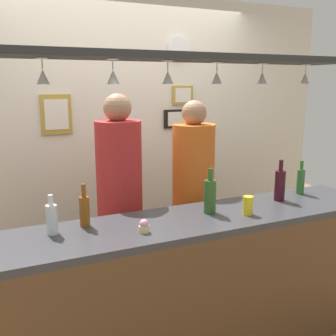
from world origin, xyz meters
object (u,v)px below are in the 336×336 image
at_px(bottle_beer_green_import, 301,181).
at_px(picture_frame_lower_pair, 178,119).
at_px(person_left_red_shirt, 119,187).
at_px(wall_clock, 179,49).
at_px(picture_frame_upper_small, 183,95).
at_px(bottle_champagne_green, 210,195).
at_px(bottle_beer_amber_tall, 84,210).
at_px(person_right_orange_shirt, 193,183).
at_px(picture_frame_caricature, 56,114).
at_px(bottle_wine_dark_red, 280,185).
at_px(cupcake, 144,226).
at_px(bottle_soda_clear, 52,218).
at_px(drink_can, 248,205).

height_order(bottle_beer_green_import, picture_frame_lower_pair, picture_frame_lower_pair).
xyz_separation_m(bottle_beer_green_import, picture_frame_lower_pair, (-0.44, 1.26, 0.39)).
xyz_separation_m(person_left_red_shirt, wall_clock, (0.85, 0.76, 1.07)).
relative_size(picture_frame_upper_small, wall_clock, 1.00).
bearing_deg(bottle_champagne_green, picture_frame_lower_pair, 72.52).
bearing_deg(bottle_beer_amber_tall, picture_frame_upper_small, 44.60).
height_order(person_right_orange_shirt, picture_frame_caricature, picture_frame_caricature).
bearing_deg(bottle_wine_dark_red, bottle_beer_green_import, 15.34).
bearing_deg(bottle_beer_green_import, picture_frame_lower_pair, 109.11).
xyz_separation_m(picture_frame_upper_small, picture_frame_caricature, (-1.22, 0.00, -0.15)).
distance_m(person_right_orange_shirt, cupcake, 1.03).
bearing_deg(person_right_orange_shirt, bottle_beer_green_import, -36.44).
xyz_separation_m(bottle_soda_clear, picture_frame_lower_pair, (1.43, 1.31, 0.40)).
xyz_separation_m(person_left_red_shirt, picture_frame_upper_small, (0.91, 0.77, 0.64)).
distance_m(bottle_champagne_green, cupcake, 0.54).
distance_m(picture_frame_upper_small, wall_clock, 0.44).
distance_m(person_right_orange_shirt, picture_frame_caricature, 1.32).
distance_m(person_right_orange_shirt, drink_can, 0.73).
xyz_separation_m(bottle_beer_amber_tall, picture_frame_lower_pair, (1.23, 1.26, 0.39)).
height_order(cupcake, picture_frame_caricature, picture_frame_caricature).
distance_m(bottle_champagne_green, bottle_wine_dark_red, 0.60).
bearing_deg(wall_clock, person_left_red_shirt, -138.40).
bearing_deg(drink_can, bottle_beer_green_import, 19.66).
height_order(person_left_red_shirt, drink_can, person_left_red_shirt).
bearing_deg(picture_frame_lower_pair, bottle_beer_amber_tall, -134.27).
bearing_deg(cupcake, person_right_orange_shirt, 45.98).
distance_m(bottle_beer_amber_tall, drink_can, 1.04).
bearing_deg(cupcake, bottle_beer_amber_tall, 139.66).
xyz_separation_m(bottle_wine_dark_red, wall_clock, (-0.18, 1.33, 1.04)).
relative_size(bottle_soda_clear, bottle_beer_green_import, 0.88).
relative_size(person_right_orange_shirt, picture_frame_caricature, 4.92).
bearing_deg(picture_frame_caricature, drink_can, -57.60).
height_order(person_left_red_shirt, bottle_beer_amber_tall, person_left_red_shirt).
bearing_deg(person_right_orange_shirt, picture_frame_upper_small, 69.76).
distance_m(bottle_beer_amber_tall, wall_clock, 2.05).
height_order(bottle_wine_dark_red, bottle_soda_clear, bottle_wine_dark_red).
xyz_separation_m(drink_can, cupcake, (-0.73, -0.01, -0.03)).
relative_size(drink_can, picture_frame_lower_pair, 0.41).
xyz_separation_m(bottle_champagne_green, bottle_beer_amber_tall, (-0.80, 0.10, -0.02)).
bearing_deg(wall_clock, bottle_wine_dark_red, -82.45).
height_order(picture_frame_caricature, wall_clock, wall_clock).
distance_m(bottle_wine_dark_red, picture_frame_lower_pair, 1.39).
bearing_deg(person_right_orange_shirt, bottle_soda_clear, -155.41).
xyz_separation_m(bottle_soda_clear, cupcake, (0.48, -0.19, -0.06)).
relative_size(person_right_orange_shirt, bottle_beer_amber_tall, 6.43).
distance_m(person_right_orange_shirt, wall_clock, 1.37).
height_order(bottle_soda_clear, bottle_beer_amber_tall, bottle_beer_amber_tall).
xyz_separation_m(bottle_champagne_green, picture_frame_caricature, (-0.74, 1.36, 0.45)).
distance_m(person_right_orange_shirt, picture_frame_upper_small, 1.06).
xyz_separation_m(bottle_champagne_green, bottle_beer_green_import, (0.87, 0.10, -0.01)).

